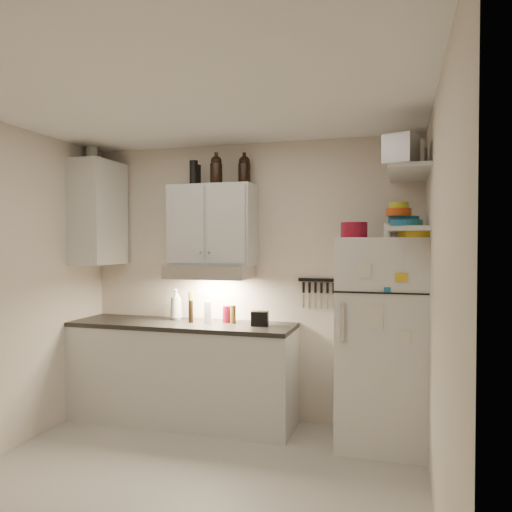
# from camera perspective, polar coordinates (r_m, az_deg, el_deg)

# --- Properties ---
(floor) EXTENTS (3.20, 3.00, 0.02)m
(floor) POSITION_cam_1_polar(r_m,az_deg,el_deg) (3.73, -8.33, -25.04)
(floor) COLOR #B8B4AA
(floor) RESTS_ON ground
(ceiling) EXTENTS (3.20, 3.00, 0.02)m
(ceiling) POSITION_cam_1_polar(r_m,az_deg,el_deg) (3.48, -8.49, 17.41)
(ceiling) COLOR white
(ceiling) RESTS_ON ground
(back_wall) EXTENTS (3.20, 0.02, 2.60)m
(back_wall) POSITION_cam_1_polar(r_m,az_deg,el_deg) (4.77, -0.85, -2.81)
(back_wall) COLOR beige
(back_wall) RESTS_ON ground
(right_wall) EXTENTS (0.02, 3.00, 2.60)m
(right_wall) POSITION_cam_1_polar(r_m,az_deg,el_deg) (3.07, 20.25, -5.25)
(right_wall) COLOR beige
(right_wall) RESTS_ON ground
(base_cabinet) EXTENTS (2.10, 0.60, 0.88)m
(base_cabinet) POSITION_cam_1_polar(r_m,az_deg,el_deg) (4.82, -8.41, -13.17)
(base_cabinet) COLOR silver
(base_cabinet) RESTS_ON floor
(countertop) EXTENTS (2.10, 0.62, 0.04)m
(countertop) POSITION_cam_1_polar(r_m,az_deg,el_deg) (4.72, -8.43, -7.76)
(countertop) COLOR black
(countertop) RESTS_ON base_cabinet
(upper_cabinet) EXTENTS (0.80, 0.33, 0.75)m
(upper_cabinet) POSITION_cam_1_polar(r_m,az_deg,el_deg) (4.69, -5.00, 3.53)
(upper_cabinet) COLOR silver
(upper_cabinet) RESTS_ON back_wall
(side_cabinet) EXTENTS (0.33, 0.55, 1.00)m
(side_cabinet) POSITION_cam_1_polar(r_m,az_deg,el_deg) (5.10, -17.58, 4.71)
(side_cabinet) COLOR silver
(side_cabinet) RESTS_ON left_wall
(range_hood) EXTENTS (0.76, 0.46, 0.12)m
(range_hood) POSITION_cam_1_polar(r_m,az_deg,el_deg) (4.63, -5.27, -1.82)
(range_hood) COLOR silver
(range_hood) RESTS_ON back_wall
(fridge) EXTENTS (0.70, 0.68, 1.70)m
(fridge) POSITION_cam_1_polar(r_m,az_deg,el_deg) (4.28, 14.17, -9.43)
(fridge) COLOR white
(fridge) RESTS_ON floor
(shelf_hi) EXTENTS (0.30, 0.95, 0.03)m
(shelf_hi) POSITION_cam_1_polar(r_m,az_deg,el_deg) (4.10, 17.05, 9.04)
(shelf_hi) COLOR silver
(shelf_hi) RESTS_ON right_wall
(shelf_lo) EXTENTS (0.30, 0.95, 0.03)m
(shelf_lo) POSITION_cam_1_polar(r_m,az_deg,el_deg) (4.07, 17.00, 2.89)
(shelf_lo) COLOR silver
(shelf_lo) RESTS_ON right_wall
(knife_strip) EXTENTS (0.42, 0.02, 0.03)m
(knife_strip) POSITION_cam_1_polar(r_m,az_deg,el_deg) (4.59, 7.46, -2.74)
(knife_strip) COLOR black
(knife_strip) RESTS_ON back_wall
(dutch_oven) EXTENTS (0.24, 0.24, 0.12)m
(dutch_oven) POSITION_cam_1_polar(r_m,az_deg,el_deg) (4.13, 11.13, 2.93)
(dutch_oven) COLOR maroon
(dutch_oven) RESTS_ON fridge
(book_stack) EXTENTS (0.27, 0.31, 0.09)m
(book_stack) POSITION_cam_1_polar(r_m,az_deg,el_deg) (4.00, 17.75, 2.68)
(book_stack) COLOR yellow
(book_stack) RESTS_ON fridge
(spice_jar) EXTENTS (0.09, 0.09, 0.11)m
(spice_jar) POSITION_cam_1_polar(r_m,az_deg,el_deg) (4.09, 14.87, 2.82)
(spice_jar) COLOR silver
(spice_jar) RESTS_ON fridge
(stock_pot) EXTENTS (0.37, 0.37, 0.23)m
(stock_pot) POSITION_cam_1_polar(r_m,az_deg,el_deg) (4.47, 17.06, 10.07)
(stock_pot) COLOR silver
(stock_pot) RESTS_ON shelf_hi
(tin_a) EXTENTS (0.22, 0.20, 0.20)m
(tin_a) POSITION_cam_1_polar(r_m,az_deg,el_deg) (3.97, 16.99, 10.98)
(tin_a) COLOR #AAAAAD
(tin_a) RESTS_ON shelf_hi
(tin_b) EXTENTS (0.27, 0.27, 0.21)m
(tin_b) POSITION_cam_1_polar(r_m,az_deg,el_deg) (3.75, 16.23, 11.59)
(tin_b) COLOR #AAAAAD
(tin_b) RESTS_ON shelf_hi
(bowl_teal) EXTENTS (0.25, 0.25, 0.10)m
(bowl_teal) POSITION_cam_1_polar(r_m,az_deg,el_deg) (4.26, 16.48, 3.69)
(bowl_teal) COLOR #1B6B95
(bowl_teal) RESTS_ON shelf_lo
(bowl_orange) EXTENTS (0.20, 0.20, 0.06)m
(bowl_orange) POSITION_cam_1_polar(r_m,az_deg,el_deg) (4.17, 16.00, 4.83)
(bowl_orange) COLOR #E05015
(bowl_orange) RESTS_ON bowl_teal
(bowl_yellow) EXTENTS (0.15, 0.15, 0.05)m
(bowl_yellow) POSITION_cam_1_polar(r_m,az_deg,el_deg) (4.18, 16.00, 5.57)
(bowl_yellow) COLOR #C2CE24
(bowl_yellow) RESTS_ON bowl_orange
(plates) EXTENTS (0.25, 0.25, 0.06)m
(plates) POSITION_cam_1_polar(r_m,az_deg,el_deg) (4.02, 16.85, 3.54)
(plates) COLOR #1B6B95
(plates) RESTS_ON shelf_lo
(growler_a) EXTENTS (0.12, 0.12, 0.27)m
(growler_a) POSITION_cam_1_polar(r_m,az_deg,el_deg) (4.66, -4.57, 9.83)
(growler_a) COLOR black
(growler_a) RESTS_ON upper_cabinet
(growler_b) EXTENTS (0.12, 0.12, 0.28)m
(growler_b) POSITION_cam_1_polar(r_m,az_deg,el_deg) (4.70, -1.35, 9.81)
(growler_b) COLOR black
(growler_b) RESTS_ON upper_cabinet
(thermos_a) EXTENTS (0.08, 0.08, 0.20)m
(thermos_a) POSITION_cam_1_polar(r_m,az_deg,el_deg) (4.80, -6.72, 9.14)
(thermos_a) COLOR black
(thermos_a) RESTS_ON upper_cabinet
(thermos_b) EXTENTS (0.10, 0.10, 0.23)m
(thermos_b) POSITION_cam_1_polar(r_m,az_deg,el_deg) (4.77, -7.13, 9.40)
(thermos_b) COLOR black
(thermos_b) RESTS_ON upper_cabinet
(side_jar) EXTENTS (0.14, 0.14, 0.15)m
(side_jar) POSITION_cam_1_polar(r_m,az_deg,el_deg) (5.22, -18.25, 10.97)
(side_jar) COLOR silver
(side_jar) RESTS_ON side_cabinet
(soap_bottle) EXTENTS (0.14, 0.14, 0.33)m
(soap_bottle) POSITION_cam_1_polar(r_m,az_deg,el_deg) (4.87, -9.11, -5.26)
(soap_bottle) COLOR silver
(soap_bottle) RESTS_ON countertop
(pepper_mill) EXTENTS (0.06, 0.06, 0.17)m
(pepper_mill) POSITION_cam_1_polar(r_m,az_deg,el_deg) (4.61, -2.65, -6.67)
(pepper_mill) COLOR brown
(pepper_mill) RESTS_ON countertop
(oil_bottle) EXTENTS (0.05, 0.05, 0.27)m
(oil_bottle) POSITION_cam_1_polar(r_m,az_deg,el_deg) (4.82, -7.43, -5.69)
(oil_bottle) COLOR #51711C
(oil_bottle) RESTS_ON countertop
(vinegar_bottle) EXTENTS (0.05, 0.05, 0.21)m
(vinegar_bottle) POSITION_cam_1_polar(r_m,az_deg,el_deg) (4.68, -7.45, -6.31)
(vinegar_bottle) COLOR black
(vinegar_bottle) RESTS_ON countertop
(clear_bottle) EXTENTS (0.07, 0.07, 0.20)m
(clear_bottle) POSITION_cam_1_polar(r_m,az_deg,el_deg) (4.66, -5.54, -6.38)
(clear_bottle) COLOR silver
(clear_bottle) RESTS_ON countertop
(red_jar) EXTENTS (0.10, 0.10, 0.16)m
(red_jar) POSITION_cam_1_polar(r_m,az_deg,el_deg) (4.66, -3.36, -6.65)
(red_jar) COLOR maroon
(red_jar) RESTS_ON countertop
(caddy) EXTENTS (0.17, 0.13, 0.13)m
(caddy) POSITION_cam_1_polar(r_m,az_deg,el_deg) (4.47, 0.44, -7.16)
(caddy) COLOR black
(caddy) RESTS_ON countertop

